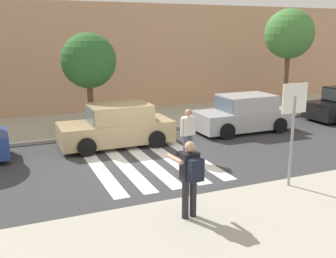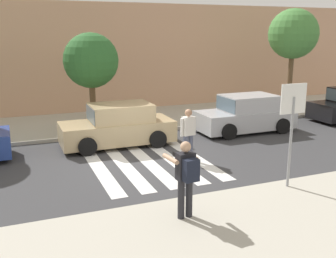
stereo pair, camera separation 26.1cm
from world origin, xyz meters
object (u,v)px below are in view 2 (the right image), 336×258
stop_sign (292,113)px  street_tree_east (293,34)px  pedestrian_crossing (188,132)px  street_tree_center (91,61)px  parked_car_silver (246,115)px  parked_car_tan (118,126)px  photographer_with_backpack (186,173)px

stop_sign → street_tree_east: (6.34, 7.94, 1.87)m
pedestrian_crossing → street_tree_center: 5.49m
street_tree_east → parked_car_silver: bearing=-151.7°
pedestrian_crossing → street_tree_center: (-2.10, 4.66, 2.00)m
pedestrian_crossing → street_tree_east: (7.73, 4.72, 3.01)m
parked_car_silver → street_tree_east: bearing=28.3°
pedestrian_crossing → parked_car_silver: 4.74m
parked_car_tan → parked_car_silver: same height
photographer_with_backpack → street_tree_east: (9.58, 8.60, 2.81)m
pedestrian_crossing → street_tree_center: size_ratio=0.44×
pedestrian_crossing → street_tree_east: 9.54m
parked_car_silver → street_tree_east: street_tree_east is taller
photographer_with_backpack → parked_car_tan: size_ratio=0.42×
stop_sign → street_tree_center: 8.67m
street_tree_center → street_tree_east: 9.88m
photographer_with_backpack → street_tree_center: bearing=91.7°
street_tree_center → street_tree_east: bearing=0.3°
stop_sign → parked_car_silver: bearing=66.8°
stop_sign → street_tree_center: size_ratio=0.69×
photographer_with_backpack → parked_car_silver: (5.76, 6.54, -0.44)m
parked_car_tan → street_tree_east: (9.32, 2.06, 3.26)m
photographer_with_backpack → street_tree_east: size_ratio=0.34×
stop_sign → parked_car_tan: stop_sign is taller
stop_sign → parked_car_silver: (2.52, 5.89, -1.39)m
street_tree_east → photographer_with_backpack: bearing=-138.1°
pedestrian_crossing → parked_car_silver: bearing=34.3°
photographer_with_backpack → parked_car_silver: photographer_with_backpack is taller
street_tree_center → street_tree_east: street_tree_east is taller
photographer_with_backpack → parked_car_silver: 8.73m
street_tree_east → street_tree_center: bearing=-179.7°
pedestrian_crossing → parked_car_tan: pedestrian_crossing is taller
parked_car_tan → street_tree_east: size_ratio=0.81×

